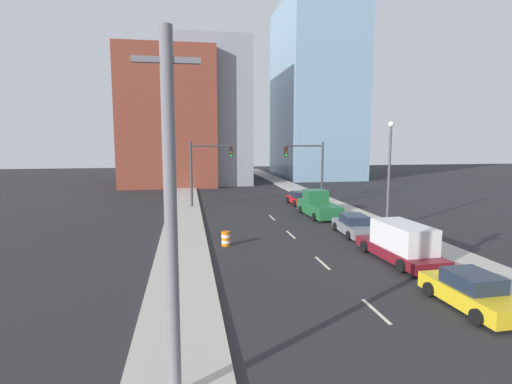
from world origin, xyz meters
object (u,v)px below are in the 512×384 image
(traffic_barrel, at_px, (226,239))
(sedan_red, at_px, (300,198))
(sedan_gray, at_px, (354,226))
(utility_pole_left_near, at_px, (171,220))
(box_truck_maroon, at_px, (401,243))
(traffic_signal_right, at_px, (312,164))
(sedan_yellow, at_px, (472,292))
(street_lamp, at_px, (389,167))
(traffic_signal_left, at_px, (203,166))
(pickup_truck_green, at_px, (318,206))

(traffic_barrel, bearing_deg, sedan_red, 58.81)
(sedan_gray, xyz_separation_m, sedan_red, (0.00, 14.18, -0.02))
(sedan_red, bearing_deg, utility_pole_left_near, -113.26)
(box_truck_maroon, bearing_deg, traffic_barrel, 149.06)
(traffic_signal_right, xyz_separation_m, sedan_yellow, (-1.71, -26.81, -3.63))
(utility_pole_left_near, xyz_separation_m, sedan_yellow, (11.75, 3.99, -4.18))
(traffic_signal_right, relative_size, sedan_yellow, 1.44)
(sedan_yellow, bearing_deg, sedan_gray, 85.89)
(sedan_gray, height_order, sedan_red, sedan_gray)
(sedan_yellow, height_order, sedan_gray, sedan_yellow)
(utility_pole_left_near, distance_m, box_truck_maroon, 16.49)
(traffic_barrel, bearing_deg, street_lamp, 13.05)
(traffic_signal_right, xyz_separation_m, traffic_barrel, (-10.67, -15.39, -3.83))
(traffic_signal_right, relative_size, street_lamp, 0.81)
(traffic_barrel, bearing_deg, traffic_signal_right, 55.29)
(traffic_signal_left, relative_size, sedan_gray, 1.39)
(traffic_signal_left, xyz_separation_m, traffic_signal_right, (11.48, 0.00, 0.00))
(traffic_signal_right, relative_size, pickup_truck_green, 1.08)
(utility_pole_left_near, distance_m, sedan_gray, 21.33)
(traffic_barrel, height_order, pickup_truck_green, pickup_truck_green)
(sedan_gray, relative_size, sedan_red, 1.12)
(traffic_signal_right, height_order, utility_pole_left_near, utility_pole_left_near)
(utility_pole_left_near, height_order, street_lamp, utility_pole_left_near)
(traffic_signal_left, height_order, street_lamp, street_lamp)
(pickup_truck_green, bearing_deg, traffic_signal_right, 75.91)
(street_lamp, distance_m, sedan_gray, 5.50)
(pickup_truck_green, relative_size, sedan_red, 1.45)
(street_lamp, relative_size, box_truck_maroon, 1.28)
(traffic_signal_left, bearing_deg, sedan_red, 1.66)
(utility_pole_left_near, relative_size, street_lamp, 1.15)
(traffic_barrel, relative_size, street_lamp, 0.12)
(sedan_red, bearing_deg, box_truck_maroon, -91.82)
(street_lamp, relative_size, pickup_truck_green, 1.33)
(traffic_signal_left, distance_m, pickup_truck_green, 12.44)
(sedan_gray, bearing_deg, traffic_barrel, -168.18)
(traffic_signal_left, relative_size, street_lamp, 0.81)
(utility_pole_left_near, relative_size, sedan_red, 2.21)
(traffic_barrel, height_order, street_lamp, street_lamp)
(street_lamp, bearing_deg, sedan_yellow, -105.13)
(sedan_gray, bearing_deg, pickup_truck_green, 94.43)
(sedan_gray, bearing_deg, traffic_signal_right, 87.95)
(traffic_signal_left, relative_size, traffic_barrel, 7.02)
(box_truck_maroon, bearing_deg, sedan_gray, 86.74)
(utility_pole_left_near, xyz_separation_m, sedan_red, (12.30, 31.09, -4.21))
(box_truck_maroon, relative_size, pickup_truck_green, 1.04)
(street_lamp, xyz_separation_m, sedan_yellow, (-3.89, -14.39, -4.11))
(pickup_truck_green, xyz_separation_m, sedan_red, (0.22, 6.72, -0.28))
(traffic_signal_left, distance_m, traffic_signal_right, 11.48)
(traffic_signal_left, relative_size, traffic_signal_right, 1.00)
(utility_pole_left_near, relative_size, box_truck_maroon, 1.47)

